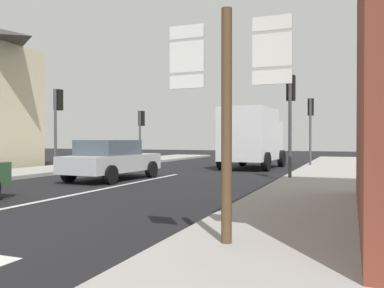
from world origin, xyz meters
The scene contains 10 objects.
ground_plane centered at (0.00, 10.00, 0.00)m, with size 80.00×80.00×0.00m, color black.
sidewalk_right centered at (6.18, 8.00, 0.07)m, with size 3.17×44.00×0.14m, color #9E9B96.
lane_centre_stripe centered at (0.00, 6.00, 0.01)m, with size 0.16×12.00×0.01m, color silver.
sedan_far centered at (-1.31, 9.07, 0.76)m, with size 2.14×4.28×1.47m.
delivery_truck centered at (2.18, 16.74, 1.65)m, with size 2.70×5.10×3.05m.
route_sign_post centered at (5.43, 1.28, 1.91)m, with size 1.66×0.14×3.20m.
traffic_light_far_left centered at (-4.90, 17.95, 2.38)m, with size 0.30×0.49×3.21m.
traffic_light_near_right centered at (4.90, 11.04, 2.80)m, with size 0.30×0.49×3.78m.
traffic_light_far_right centered at (4.90, 18.59, 2.71)m, with size 0.30×0.49×3.66m.
traffic_light_near_left centered at (-4.90, 10.45, 2.70)m, with size 0.30×0.49×3.65m.
Camera 1 is at (6.95, -3.86, 1.49)m, focal length 38.27 mm.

